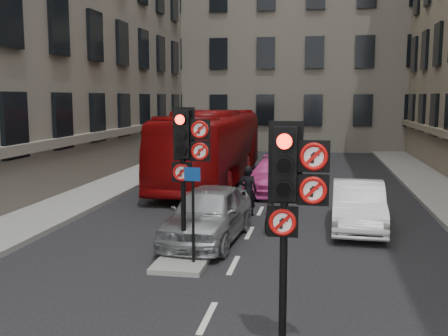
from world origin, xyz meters
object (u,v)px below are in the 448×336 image
(signal_far, at_px, (186,150))
(car_silver, at_px, (209,214))
(car_white, at_px, (358,206))
(info_sign, at_px, (193,201))
(motorcyclist, at_px, (248,191))
(bus_red, at_px, (212,147))
(signal_near, at_px, (290,188))
(car_pink, at_px, (274,176))
(motorcycle, at_px, (271,213))

(signal_far, height_order, car_silver, signal_far)
(signal_far, distance_m, car_white, 6.23)
(car_white, xyz_separation_m, info_sign, (-4.04, -4.37, 0.85))
(car_silver, height_order, info_sign, info_sign)
(signal_far, height_order, info_sign, signal_far)
(car_silver, xyz_separation_m, motorcyclist, (0.66, 3.27, 0.08))
(bus_red, height_order, motorcyclist, bus_red)
(signal_near, bearing_deg, info_sign, 122.71)
(info_sign, bearing_deg, signal_near, -50.33)
(bus_red, bearing_deg, car_white, -51.35)
(motorcyclist, bearing_deg, info_sign, 91.43)
(car_pink, bearing_deg, bus_red, 151.07)
(motorcyclist, bearing_deg, signal_far, 88.84)
(car_silver, height_order, car_white, car_silver)
(car_silver, height_order, motorcycle, car_silver)
(signal_far, relative_size, info_sign, 1.61)
(signal_near, distance_m, signal_far, 4.77)
(car_white, xyz_separation_m, motorcyclist, (-3.48, 1.19, 0.13))
(signal_far, distance_m, car_silver, 2.80)
(bus_red, bearing_deg, motorcyclist, -68.28)
(car_pink, height_order, motorcyclist, motorcyclist)
(car_pink, bearing_deg, info_sign, -91.95)
(motorcycle, bearing_deg, bus_red, 118.76)
(car_white, xyz_separation_m, car_pink, (-2.97, 5.62, -0.02))
(car_pink, bearing_deg, car_silver, -94.56)
(signal_near, height_order, car_white, signal_near)
(signal_near, relative_size, car_silver, 0.80)
(signal_near, relative_size, motorcycle, 2.20)
(bus_red, relative_size, motorcyclist, 7.18)
(car_silver, bearing_deg, signal_near, -63.02)
(car_pink, height_order, motorcycle, car_pink)
(signal_near, height_order, car_pink, signal_near)
(bus_red, distance_m, motorcycle, 8.91)
(motorcycle, bearing_deg, signal_far, -109.34)
(car_white, bearing_deg, bus_red, 130.48)
(car_white, bearing_deg, signal_near, -99.29)
(car_pink, height_order, info_sign, info_sign)
(bus_red, bearing_deg, car_silver, -78.86)
(motorcycle, height_order, motorcyclist, motorcyclist)
(signal_far, relative_size, car_pink, 0.76)
(car_white, xyz_separation_m, bus_red, (-5.98, 7.58, 0.97))
(info_sign, bearing_deg, motorcyclist, 91.29)
(car_pink, height_order, bus_red, bus_red)
(signal_far, xyz_separation_m, info_sign, (0.21, -0.29, -1.14))
(bus_red, bearing_deg, info_sign, -80.37)
(car_silver, xyz_separation_m, car_pink, (1.18, 7.70, -0.08))
(signal_near, bearing_deg, car_silver, 112.57)
(info_sign, bearing_deg, car_silver, 99.73)
(signal_near, height_order, signal_far, signal_far)
(car_silver, distance_m, motorcyclist, 3.34)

